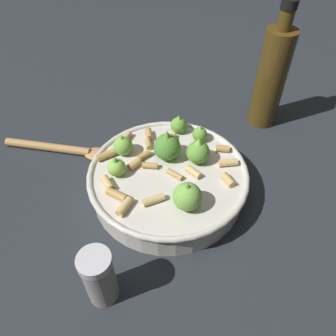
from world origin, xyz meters
name	(u,v)px	position (x,y,z in m)	size (l,w,h in m)	color
ground_plane	(168,190)	(0.00, 0.00, 0.00)	(2.40, 2.40, 0.00)	#23282D
cooking_pan	(168,177)	(0.00, 0.00, 0.03)	(0.27, 0.27, 0.10)	beige
pepper_shaker	(99,277)	(-0.20, -0.05, 0.05)	(0.04, 0.04, 0.09)	gray
olive_oil_bottle	(271,77)	(0.28, -0.03, 0.10)	(0.06, 0.06, 0.25)	#4C3814
wooden_spoon	(64,149)	(-0.06, 0.22, 0.01)	(0.13, 0.20, 0.02)	#B2844C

